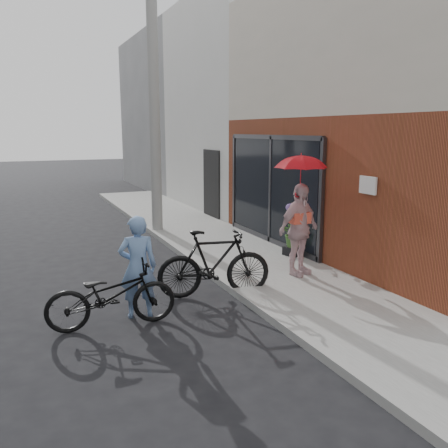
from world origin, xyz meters
TOP-DOWN VIEW (x-y plane):
  - ground at (0.00, 0.00)m, footprint 80.00×80.00m
  - sidewalk at (2.10, 2.00)m, footprint 2.20×24.00m
  - curb at (0.94, 2.00)m, footprint 0.12×24.00m
  - plaster_building at (7.20, 9.00)m, footprint 8.00×6.00m
  - east_building_far at (7.20, 16.00)m, footprint 8.00×8.00m
  - utility_pole at (1.10, 6.00)m, footprint 0.28×0.28m
  - officer at (-0.77, 0.50)m, footprint 0.62×0.47m
  - bike_left at (-1.21, 0.28)m, footprint 1.84×0.76m
  - bike_right at (0.60, 0.86)m, footprint 1.96×0.91m
  - kimono_woman at (2.33, 1.00)m, footprint 1.07×0.69m
  - parasol at (2.33, 1.00)m, footprint 0.89×0.89m
  - planter at (3.00, 2.21)m, footprint 0.43×0.43m
  - potted_plant at (3.00, 2.21)m, footprint 0.54×0.47m

SIDE VIEW (x-z plane):
  - ground at x=0.00m, z-range 0.00..0.00m
  - sidewalk at x=2.10m, z-range 0.00..0.12m
  - curb at x=0.94m, z-range 0.00..0.12m
  - planter at x=3.00m, z-range 0.12..0.30m
  - bike_left at x=-1.21m, z-range 0.00..0.95m
  - bike_right at x=0.60m, z-range 0.00..1.14m
  - potted_plant at x=3.00m, z-range 0.30..0.90m
  - officer at x=-0.77m, z-range 0.00..1.54m
  - kimono_woman at x=2.33m, z-range 0.12..1.81m
  - parasol at x=2.33m, z-range 1.81..2.59m
  - plaster_building at x=7.20m, z-range 0.00..7.00m
  - east_building_far at x=7.20m, z-range 0.00..7.00m
  - utility_pole at x=1.10m, z-range 0.00..7.00m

